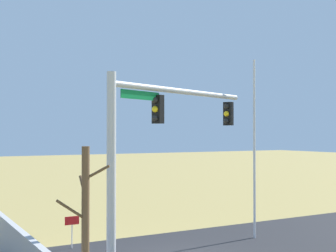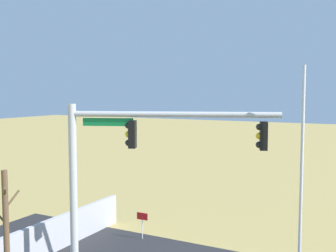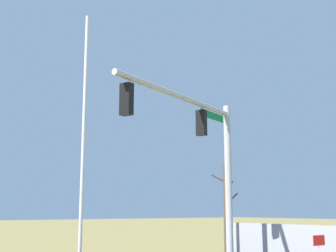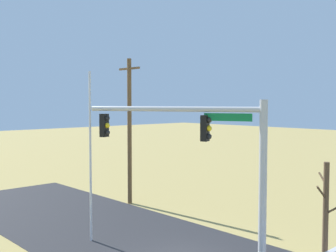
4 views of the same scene
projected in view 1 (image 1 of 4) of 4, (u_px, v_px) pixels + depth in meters
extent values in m
cube|color=#232326|center=(267.00, 246.00, 18.13)|extent=(28.00, 8.00, 0.01)
cylinder|color=#B2B5BA|center=(111.00, 176.00, 13.94)|extent=(0.28, 0.28, 6.26)
cylinder|color=#B2B5BA|center=(184.00, 92.00, 16.77)|extent=(6.79, 2.78, 0.20)
cube|color=#0F7238|center=(141.00, 95.00, 14.98)|extent=(1.69, 0.68, 0.28)
cube|color=black|center=(158.00, 109.00, 15.64)|extent=(0.35, 0.42, 0.96)
sphere|color=black|center=(155.00, 100.00, 15.53)|extent=(0.22, 0.22, 0.22)
sphere|color=yellow|center=(155.00, 109.00, 15.53)|extent=(0.22, 0.22, 0.22)
sphere|color=black|center=(155.00, 118.00, 15.52)|extent=(0.22, 0.22, 0.22)
cube|color=black|center=(228.00, 114.00, 19.10)|extent=(0.35, 0.42, 0.96)
sphere|color=black|center=(226.00, 106.00, 18.99)|extent=(0.22, 0.22, 0.22)
sphere|color=yellow|center=(226.00, 114.00, 18.99)|extent=(0.22, 0.22, 0.22)
sphere|color=black|center=(226.00, 121.00, 18.98)|extent=(0.22, 0.22, 0.22)
cylinder|color=silver|center=(254.00, 149.00, 19.61)|extent=(0.10, 0.10, 7.52)
cylinder|color=brown|center=(85.00, 227.00, 11.68)|extent=(0.20, 0.20, 4.07)
cylinder|color=brown|center=(71.00, 210.00, 11.50)|extent=(0.78, 0.07, 0.57)
cylinder|color=brown|center=(97.00, 172.00, 11.65)|extent=(0.54, 0.47, 0.39)
cylinder|color=brown|center=(83.00, 187.00, 11.95)|extent=(0.12, 0.61, 0.55)
cylinder|color=silver|center=(72.00, 237.00, 17.77)|extent=(0.04, 0.04, 0.90)
cube|color=red|center=(72.00, 221.00, 17.78)|extent=(0.56, 0.02, 0.32)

